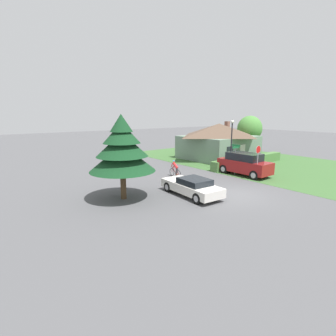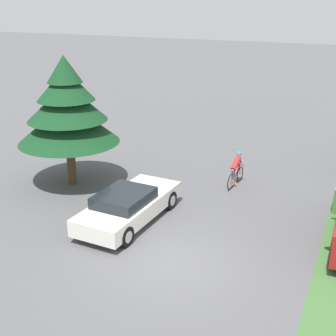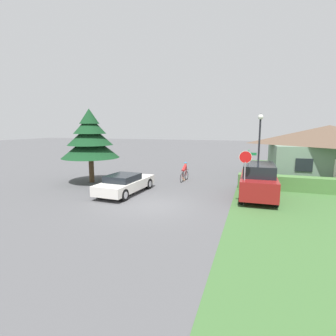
{
  "view_description": "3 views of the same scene",
  "coord_description": "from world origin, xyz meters",
  "px_view_note": "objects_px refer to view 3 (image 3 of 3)",
  "views": [
    {
      "loc": [
        -14.19,
        -10.54,
        5.44
      ],
      "look_at": [
        -1.45,
        5.87,
        1.11
      ],
      "focal_mm": 28.0,
      "sensor_mm": 36.0,
      "label": 1
    },
    {
      "loc": [
        4.84,
        -11.29,
        7.66
      ],
      "look_at": [
        -2.14,
        4.48,
        1.22
      ],
      "focal_mm": 50.0,
      "sensor_mm": 36.0,
      "label": 2
    },
    {
      "loc": [
        5.02,
        -12.39,
        4.1
      ],
      "look_at": [
        -0.93,
        5.55,
        1.14
      ],
      "focal_mm": 28.0,
      "sensor_mm": 36.0,
      "label": 3
    }
  ],
  "objects_px": {
    "cottage_house": "(327,151)",
    "street_name_sign": "(248,164)",
    "street_lamp": "(259,141)",
    "conifer_tall_near": "(90,139)",
    "sedan_left_lane": "(125,184)",
    "cyclist": "(184,172)",
    "parked_suv_right": "(258,181)",
    "stop_sign": "(245,168)"
  },
  "relations": [
    {
      "from": "sedan_left_lane",
      "to": "parked_suv_right",
      "type": "height_order",
      "value": "parked_suv_right"
    },
    {
      "from": "street_lamp",
      "to": "conifer_tall_near",
      "type": "bearing_deg",
      "value": -175.83
    },
    {
      "from": "street_lamp",
      "to": "street_name_sign",
      "type": "xyz_separation_m",
      "value": [
        -0.58,
        -0.99,
        -1.35
      ]
    },
    {
      "from": "sedan_left_lane",
      "to": "parked_suv_right",
      "type": "distance_m",
      "value": 8.0
    },
    {
      "from": "conifer_tall_near",
      "to": "street_name_sign",
      "type": "bearing_deg",
      "value": -0.66
    },
    {
      "from": "sedan_left_lane",
      "to": "cyclist",
      "type": "height_order",
      "value": "cyclist"
    },
    {
      "from": "cottage_house",
      "to": "conifer_tall_near",
      "type": "distance_m",
      "value": 18.34
    },
    {
      "from": "street_name_sign",
      "to": "conifer_tall_near",
      "type": "height_order",
      "value": "conifer_tall_near"
    },
    {
      "from": "sedan_left_lane",
      "to": "cyclist",
      "type": "distance_m",
      "value": 5.44
    },
    {
      "from": "cottage_house",
      "to": "street_name_sign",
      "type": "relative_size",
      "value": 3.3
    },
    {
      "from": "sedan_left_lane",
      "to": "street_lamp",
      "type": "height_order",
      "value": "street_lamp"
    },
    {
      "from": "cottage_house",
      "to": "street_lamp",
      "type": "xyz_separation_m",
      "value": [
        -5.19,
        -6.1,
        1.05
      ]
    },
    {
      "from": "cyclist",
      "to": "street_lamp",
      "type": "bearing_deg",
      "value": -102.56
    },
    {
      "from": "cyclist",
      "to": "street_name_sign",
      "type": "height_order",
      "value": "street_name_sign"
    },
    {
      "from": "sedan_left_lane",
      "to": "parked_suv_right",
      "type": "xyz_separation_m",
      "value": [
        7.83,
        1.55,
        0.39
      ]
    },
    {
      "from": "parked_suv_right",
      "to": "stop_sign",
      "type": "xyz_separation_m",
      "value": [
        -0.72,
        -1.78,
        0.98
      ]
    },
    {
      "from": "cyclist",
      "to": "stop_sign",
      "type": "relative_size",
      "value": 0.6
    },
    {
      "from": "street_name_sign",
      "to": "cottage_house",
      "type": "bearing_deg",
      "value": 50.83
    },
    {
      "from": "parked_suv_right",
      "to": "street_lamp",
      "type": "height_order",
      "value": "street_lamp"
    },
    {
      "from": "parked_suv_right",
      "to": "conifer_tall_near",
      "type": "relative_size",
      "value": 0.87
    },
    {
      "from": "cyclist",
      "to": "stop_sign",
      "type": "distance_m",
      "value": 6.95
    },
    {
      "from": "sedan_left_lane",
      "to": "cyclist",
      "type": "bearing_deg",
      "value": -24.31
    },
    {
      "from": "sedan_left_lane",
      "to": "street_name_sign",
      "type": "bearing_deg",
      "value": -70.53
    },
    {
      "from": "street_lamp",
      "to": "sedan_left_lane",
      "type": "bearing_deg",
      "value": -158.42
    },
    {
      "from": "sedan_left_lane",
      "to": "conifer_tall_near",
      "type": "distance_m",
      "value": 5.23
    },
    {
      "from": "conifer_tall_near",
      "to": "cyclist",
      "type": "bearing_deg",
      "value": 21.87
    },
    {
      "from": "cottage_house",
      "to": "stop_sign",
      "type": "relative_size",
      "value": 3.14
    },
    {
      "from": "sedan_left_lane",
      "to": "street_name_sign",
      "type": "relative_size",
      "value": 1.72
    },
    {
      "from": "cyclist",
      "to": "conifer_tall_near",
      "type": "height_order",
      "value": "conifer_tall_near"
    },
    {
      "from": "street_name_sign",
      "to": "conifer_tall_near",
      "type": "bearing_deg",
      "value": 179.34
    },
    {
      "from": "street_name_sign",
      "to": "sedan_left_lane",
      "type": "bearing_deg",
      "value": -163.79
    },
    {
      "from": "parked_suv_right",
      "to": "street_lamp",
      "type": "relative_size",
      "value": 0.96
    },
    {
      "from": "street_lamp",
      "to": "street_name_sign",
      "type": "height_order",
      "value": "street_lamp"
    },
    {
      "from": "stop_sign",
      "to": "conifer_tall_near",
      "type": "distance_m",
      "value": 11.4
    },
    {
      "from": "parked_suv_right",
      "to": "cottage_house",
      "type": "bearing_deg",
      "value": -34.72
    },
    {
      "from": "stop_sign",
      "to": "street_lamp",
      "type": "height_order",
      "value": "street_lamp"
    },
    {
      "from": "cottage_house",
      "to": "parked_suv_right",
      "type": "distance_m",
      "value": 9.28
    },
    {
      "from": "street_name_sign",
      "to": "conifer_tall_near",
      "type": "relative_size",
      "value": 0.51
    },
    {
      "from": "sedan_left_lane",
      "to": "cyclist",
      "type": "xyz_separation_m",
      "value": [
        2.52,
        4.82,
        0.08
      ]
    },
    {
      "from": "sedan_left_lane",
      "to": "street_lamp",
      "type": "distance_m",
      "value": 8.79
    },
    {
      "from": "cottage_house",
      "to": "street_name_sign",
      "type": "xyz_separation_m",
      "value": [
        -5.77,
        -7.08,
        -0.3
      ]
    },
    {
      "from": "parked_suv_right",
      "to": "street_name_sign",
      "type": "height_order",
      "value": "street_name_sign"
    }
  ]
}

